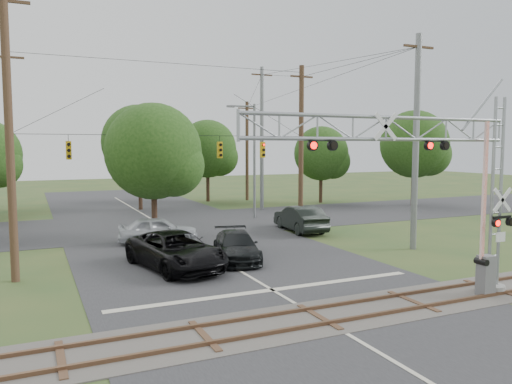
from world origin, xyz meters
name	(u,v)px	position (x,y,z in m)	size (l,w,h in m)	color
ground	(355,339)	(0.00, 0.00, 0.00)	(160.00, 160.00, 0.00)	#2D4A22
road_main	(230,266)	(0.00, 10.00, 0.01)	(14.00, 90.00, 0.02)	#2B2A2D
road_cross	(160,224)	(0.00, 24.00, 0.01)	(90.00, 12.00, 0.02)	#2B2A2D
railroad_track	(319,317)	(0.00, 2.00, 0.03)	(90.00, 3.20, 0.17)	#4B4741
crossing_gantry	(433,175)	(4.40, 1.64, 4.67)	(11.26, 0.96, 7.55)	gray
traffic_signal_span	(187,146)	(0.93, 20.00, 5.71)	(19.34, 0.36, 11.50)	slate
pickup_black	(176,251)	(-2.50, 10.55, 0.86)	(2.85, 6.19, 1.72)	black
car_dark	(236,246)	(0.72, 11.01, 0.71)	(2.00, 4.91, 1.43)	black
sedan_silver	(158,230)	(-1.79, 17.08, 0.79)	(1.86, 4.62, 1.57)	silver
suv_dark	(300,218)	(7.90, 17.23, 0.87)	(1.85, 5.30, 1.75)	black
streetlight	(252,155)	(7.54, 24.30, 5.05)	(2.41, 0.25, 9.02)	slate
utility_poles	(196,141)	(2.38, 22.63, 6.06)	(25.66, 27.60, 12.75)	#4A3522
treeline	(121,146)	(-1.37, 31.93, 5.73)	(53.61, 26.87, 9.78)	#3A261A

